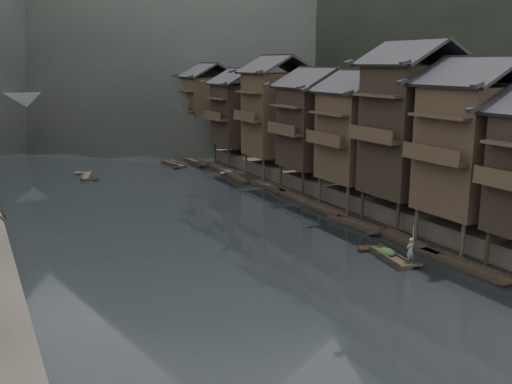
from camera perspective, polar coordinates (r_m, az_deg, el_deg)
water at (r=38.52m, az=1.13°, el=-8.23°), size 300.00×300.00×0.00m
right_bank at (r=89.48m, az=8.91°, el=4.36°), size 40.00×200.00×1.80m
stilt_houses at (r=61.41m, az=7.11°, el=8.07°), size 9.00×67.60×16.00m
moored_sampans at (r=59.33m, az=3.42°, el=-0.48°), size 3.30×55.30×0.47m
midriver_boats at (r=81.73m, az=-13.00°, el=2.89°), size 14.42×23.45×0.45m
stone_bridge at (r=105.43m, az=-17.76°, el=7.47°), size 40.00×6.00×9.00m
hero_sampan at (r=42.35m, az=13.13°, el=-6.30°), size 1.94×5.28×0.44m
cargo_heap at (r=42.32m, az=12.92°, el=-5.48°), size 1.15×1.50×0.69m
boatman at (r=40.93m, az=15.18°, el=-5.38°), size 0.71×0.49×1.85m
bamboo_pole at (r=40.30m, az=15.63°, el=-1.54°), size 1.50×1.54×3.76m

